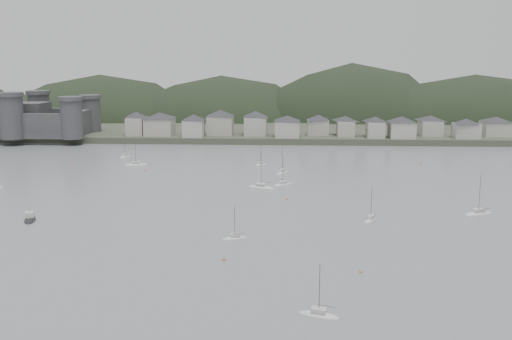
{
  "coord_description": "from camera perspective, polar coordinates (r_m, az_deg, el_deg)",
  "views": [
    {
      "loc": [
        9.43,
        -111.1,
        41.45
      ],
      "look_at": [
        0.0,
        75.0,
        6.0
      ],
      "focal_mm": 41.95,
      "sensor_mm": 36.0,
      "label": 1
    }
  ],
  "objects": [
    {
      "name": "castle",
      "position": [
        319.85,
        -21.06,
        4.59
      ],
      "size": [
        66.0,
        43.0,
        20.0
      ],
      "color": "#38383B",
      "rests_on": "far_shore_land"
    },
    {
      "name": "sailboat_lead",
      "position": [
        156.73,
        10.89,
        -4.69
      ],
      "size": [
        5.29,
        7.19,
        9.57
      ],
      "rotation": [
        0.0,
        0.0,
        5.79
      ],
      "color": "silver",
      "rests_on": "ground"
    },
    {
      "name": "moored_fleet",
      "position": [
        177.63,
        -8.58,
        -2.79
      ],
      "size": [
        259.11,
        161.73,
        13.52
      ],
      "color": "silver",
      "rests_on": "ground"
    },
    {
      "name": "ground",
      "position": [
        118.95,
        -1.85,
        -9.63
      ],
      "size": [
        900.0,
        900.0,
        0.0
      ],
      "primitive_type": "plane",
      "color": "slate",
      "rests_on": "ground"
    },
    {
      "name": "far_shore_land",
      "position": [
        408.17,
        1.57,
        5.15
      ],
      "size": [
        900.0,
        250.0,
        3.0
      ],
      "primitive_type": "cube",
      "color": "#383D2D",
      "rests_on": "ground"
    },
    {
      "name": "forested_ridge",
      "position": [
        384.16,
        2.19,
        2.87
      ],
      "size": [
        851.55,
        103.94,
        102.57
      ],
      "color": "black",
      "rests_on": "ground"
    },
    {
      "name": "waterfront_town",
      "position": [
        299.11,
        10.82,
        4.29
      ],
      "size": [
        451.48,
        28.46,
        12.92
      ],
      "color": "#A29E94",
      "rests_on": "far_shore_land"
    },
    {
      "name": "mooring_buoys",
      "position": [
        179.1,
        -0.42,
        -2.56
      ],
      "size": [
        161.51,
        123.98,
        0.7
      ],
      "color": "#CC6344",
      "rests_on": "ground"
    },
    {
      "name": "motor_launch_far",
      "position": [
        164.64,
        -20.75,
        -4.42
      ],
      "size": [
        4.94,
        8.2,
        3.85
      ],
      "rotation": [
        0.0,
        0.0,
        3.44
      ],
      "color": "black",
      "rests_on": "ground"
    }
  ]
}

